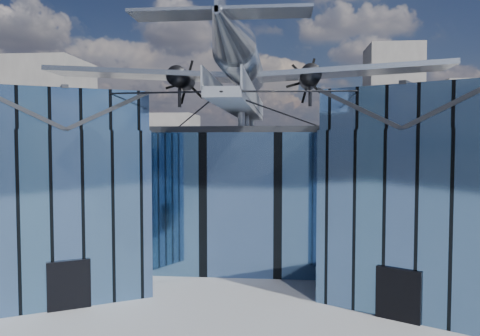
{
  "coord_description": "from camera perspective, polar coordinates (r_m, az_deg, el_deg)",
  "views": [
    {
      "loc": [
        2.8,
        -27.88,
        8.77
      ],
      "look_at": [
        0.0,
        2.0,
        7.2
      ],
      "focal_mm": 35.0,
      "sensor_mm": 36.0,
      "label": 1
    }
  ],
  "objects": [
    {
      "name": "museum",
      "position": [
        33.97,
        0.6,
        -2.46
      ],
      "size": [
        32.88,
        24.5,
        17.6
      ],
      "color": "#4D719D",
      "rests_on": "ground"
    },
    {
      "name": "ground_plane",
      "position": [
        29.37,
        -0.38,
        -14.38
      ],
      "size": [
        120.0,
        120.0,
        0.0
      ],
      "primitive_type": "plane",
      "color": "gray"
    },
    {
      "name": "bg_towers",
      "position": [
        78.4,
        4.38,
        3.89
      ],
      "size": [
        77.0,
        24.5,
        26.0
      ],
      "color": "gray",
      "rests_on": "ground"
    }
  ]
}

